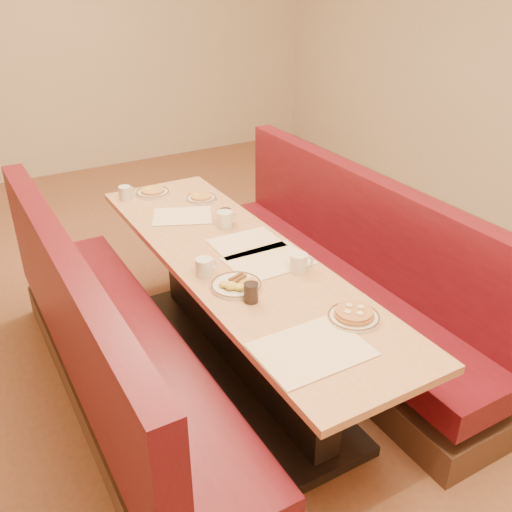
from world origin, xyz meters
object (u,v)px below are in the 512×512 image
coffee_mug_c (225,219)px  coffee_mug_d (125,192)px  coffee_mug_a (299,262)px  coffee_mug_b (205,267)px  soda_tumbler_near (251,293)px  booth_left (113,358)px  eggs_plate (236,285)px  diner_table (239,316)px  pancake_plate (354,315)px  soda_tumbler_mid (225,216)px  booth_right (342,284)px

coffee_mug_c → coffee_mug_d: 0.81m
coffee_mug_a → coffee_mug_d: (-0.45, 1.39, -0.01)m
coffee_mug_b → soda_tumbler_near: soda_tumbler_near is taller
booth_left → coffee_mug_a: 1.07m
eggs_plate → soda_tumbler_near: 0.15m
coffee_mug_d → eggs_plate: bearing=-96.2°
coffee_mug_b → soda_tumbler_near: 0.34m
coffee_mug_d → coffee_mug_a: bearing=-82.1°
booth_left → diner_table: bearing=0.0°
coffee_mug_b → diner_table: bearing=12.8°
diner_table → eggs_plate: size_ratio=9.80×
coffee_mug_a → soda_tumbler_near: (-0.35, -0.13, -0.00)m
pancake_plate → eggs_plate: (-0.33, 0.50, -0.00)m
booth_left → soda_tumbler_mid: 1.07m
diner_table → coffee_mug_a: 0.55m
eggs_plate → pancake_plate: bearing=-56.7°
booth_right → coffee_mug_d: 1.54m
soda_tumbler_near → booth_right: bearing=25.1°
diner_table → booth_left: (-0.73, 0.00, -0.01)m
coffee_mug_c → coffee_mug_a: bearing=-89.8°
coffee_mug_c → pancake_plate: bearing=-94.2°
coffee_mug_c → soda_tumbler_mid: coffee_mug_c is taller
diner_table → pancake_plate: 0.88m
coffee_mug_a → coffee_mug_c: bearing=108.0°
pancake_plate → coffee_mug_b: size_ratio=1.95×
booth_left → coffee_mug_c: booth_left is taller
booth_left → coffee_mug_a: size_ratio=19.50×
booth_right → soda_tumbler_near: booth_right is taller
pancake_plate → eggs_plate: size_ratio=0.93×
diner_table → coffee_mug_d: size_ratio=22.16×
booth_left → booth_right: (1.46, 0.00, 0.00)m
booth_right → soda_tumbler_near: bearing=-154.9°
coffee_mug_a → coffee_mug_d: 1.46m
coffee_mug_a → soda_tumbler_mid: 0.71m
eggs_plate → coffee_mug_d: bearing=93.9°
booth_right → coffee_mug_c: (-0.61, 0.37, 0.44)m
booth_right → eggs_plate: booth_right is taller
booth_left → pancake_plate: booth_left is taller
booth_right → pancake_plate: booth_right is taller
booth_right → coffee_mug_d: booth_right is taller
diner_table → pancake_plate: size_ratio=10.49×
coffee_mug_a → coffee_mug_b: (-0.43, 0.21, -0.00)m
coffee_mug_d → coffee_mug_b: bearing=-99.3°
coffee_mug_a → soda_tumbler_mid: bearing=105.5°
pancake_plate → coffee_mug_c: bearing=92.7°
soda_tumbler_near → soda_tumbler_mid: soda_tumbler_near is taller
coffee_mug_b → coffee_mug_d: bearing=84.2°
coffee_mug_a → coffee_mug_b: size_ratio=1.05×
coffee_mug_d → diner_table: bearing=-87.4°
booth_left → coffee_mug_b: 0.67m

